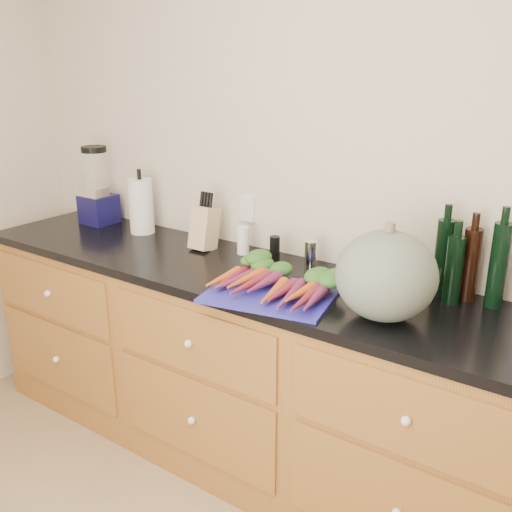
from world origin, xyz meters
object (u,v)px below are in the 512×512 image
Objects in this scene: cutting_board at (271,294)px; tomato_box at (383,279)px; squash at (386,276)px; paper_towel at (141,206)px; blender_appliance at (97,190)px; knife_block at (204,228)px; carrots at (277,282)px.

tomato_box reaches higher than cutting_board.
paper_towel is (-1.44, 0.26, -0.02)m from squash.
blender_appliance reaches higher than paper_towel.
blender_appliance is 2.08× the size of knife_block.
knife_block is at bearing 152.40° from cutting_board.
knife_block is at bearing 156.08° from carrots.
paper_towel reaches higher than cutting_board.
paper_towel is 0.44m from knife_block.
tomato_box is at bearing 0.43° from paper_towel.
squash reaches higher than carrots.
squash is 0.83× the size of blender_appliance.
tomato_box is (1.65, 0.01, -0.15)m from blender_appliance.
squash is at bearing -8.32° from blender_appliance.
carrots reaches higher than cutting_board.
knife_block is (0.44, -0.02, -0.04)m from paper_towel.
carrots is 0.44m from squash.
blender_appliance is at bearing -179.57° from tomato_box.
cutting_board is 1.07m from paper_towel.
squash is at bearing 7.91° from cutting_board.
knife_block is at bearing -2.63° from paper_towel.
blender_appliance reaches higher than cutting_board.
cutting_board is 1.13× the size of blender_appliance.
carrots is at bearing -178.13° from squash.
blender_appliance reaches higher than squash.
carrots is (-0.00, 0.05, 0.03)m from cutting_board.
blender_appliance is at bearing 168.50° from carrots.
blender_appliance reaches higher than knife_block.
cutting_board is at bearing -27.60° from knife_block.
blender_appliance is at bearing 178.67° from knife_block.
squash is 1.46m from paper_towel.
tomato_box is (-0.11, 0.27, -0.12)m from squash.
tomato_box is at bearing 112.93° from squash.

